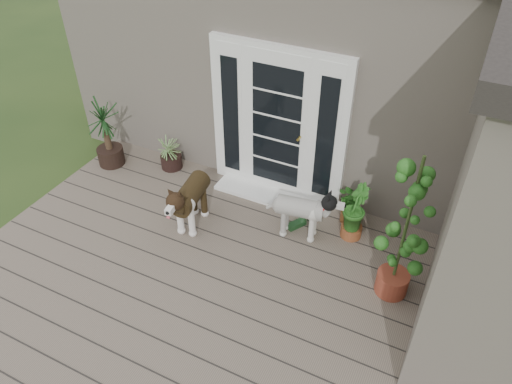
% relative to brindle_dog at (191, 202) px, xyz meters
% --- Properties ---
extents(deck, '(6.20, 4.60, 0.12)m').
position_rel_brindle_dog_xyz_m(deck, '(0.87, -1.03, -0.43)').
color(deck, '#6B5B4C').
rests_on(deck, ground).
extents(house_main, '(7.40, 4.00, 3.10)m').
position_rel_brindle_dog_xyz_m(house_main, '(0.87, 3.22, 1.06)').
color(house_main, '#665E54').
rests_on(house_main, ground).
extents(door_unit, '(1.90, 0.14, 2.15)m').
position_rel_brindle_dog_xyz_m(door_unit, '(0.67, 1.17, 0.70)').
color(door_unit, white).
rests_on(door_unit, deck).
extents(door_step, '(1.60, 0.40, 0.05)m').
position_rel_brindle_dog_xyz_m(door_step, '(0.67, 0.97, -0.35)').
color(door_step, white).
rests_on(door_step, deck).
extents(brindle_dog, '(0.50, 0.94, 0.74)m').
position_rel_brindle_dog_xyz_m(brindle_dog, '(0.00, 0.00, 0.00)').
color(brindle_dog, '#3B2B15').
rests_on(brindle_dog, deck).
extents(white_dog, '(0.83, 0.46, 0.66)m').
position_rel_brindle_dog_xyz_m(white_dog, '(1.33, 0.42, -0.04)').
color(white_dog, silver).
rests_on(white_dog, deck).
extents(spider_plant, '(0.63, 0.63, 0.57)m').
position_rel_brindle_dog_xyz_m(spider_plant, '(-0.99, 0.97, -0.09)').
color(spider_plant, '#708E57').
rests_on(spider_plant, deck).
extents(yucca, '(0.80, 0.80, 1.08)m').
position_rel_brindle_dog_xyz_m(yucca, '(-1.88, 0.64, 0.17)').
color(yucca, '#113419').
rests_on(yucca, deck).
extents(herb_a, '(0.55, 0.55, 0.50)m').
position_rel_brindle_dog_xyz_m(herb_a, '(1.83, 0.97, -0.12)').
color(herb_a, '#1D5C1A').
rests_on(herb_a, deck).
extents(herb_b, '(0.42, 0.42, 0.57)m').
position_rel_brindle_dog_xyz_m(herb_b, '(1.94, 0.70, -0.08)').
color(herb_b, '#1E5C1A').
rests_on(herb_b, deck).
extents(herb_c, '(0.45, 0.45, 0.50)m').
position_rel_brindle_dog_xyz_m(herb_c, '(3.16, 0.80, -0.12)').
color(herb_c, '#255518').
rests_on(herb_c, deck).
extents(sapling, '(0.65, 0.65, 1.92)m').
position_rel_brindle_dog_xyz_m(sapling, '(2.62, 0.02, 0.59)').
color(sapling, '#184C15').
rests_on(sapling, deck).
extents(clog_left, '(0.18, 0.28, 0.08)m').
position_rel_brindle_dog_xyz_m(clog_left, '(1.40, 0.83, -0.33)').
color(clog_left, '#163719').
rests_on(clog_left, deck).
extents(clog_right, '(0.28, 0.33, 0.09)m').
position_rel_brindle_dog_xyz_m(clog_right, '(1.25, 0.55, -0.33)').
color(clog_right, '#163819').
rests_on(clog_right, deck).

